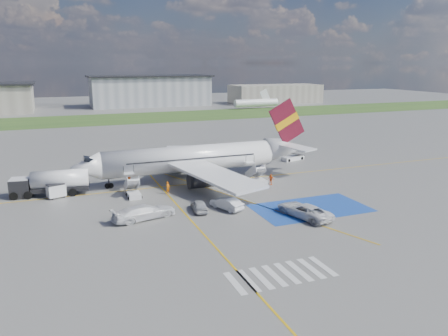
{
  "coord_description": "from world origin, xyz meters",
  "views": [
    {
      "loc": [
        -18.58,
        -47.65,
        17.39
      ],
      "look_at": [
        2.47,
        6.04,
        3.5
      ],
      "focal_mm": 35.0,
      "sensor_mm": 36.0,
      "label": 1
    }
  ],
  "objects_px": {
    "fuel_tanker": "(51,185)",
    "car_silver_a": "(199,206)",
    "airliner": "(199,158)",
    "van_white_b": "(144,210)",
    "gpu_cart": "(56,191)",
    "belt_loader": "(293,158)",
    "van_white_a": "(304,208)",
    "car_silver_b": "(227,203)"
  },
  "relations": [
    {
      "from": "fuel_tanker",
      "to": "car_silver_a",
      "type": "distance_m",
      "value": 21.4
    },
    {
      "from": "airliner",
      "to": "van_white_b",
      "type": "distance_m",
      "value": 18.4
    },
    {
      "from": "gpu_cart",
      "to": "airliner",
      "type": "bearing_deg",
      "value": -13.43
    },
    {
      "from": "belt_loader",
      "to": "van_white_b",
      "type": "distance_m",
      "value": 38.08
    },
    {
      "from": "car_silver_a",
      "to": "van_white_b",
      "type": "distance_m",
      "value": 6.74
    },
    {
      "from": "fuel_tanker",
      "to": "car_silver_a",
      "type": "bearing_deg",
      "value": -31.62
    },
    {
      "from": "fuel_tanker",
      "to": "van_white_a",
      "type": "height_order",
      "value": "fuel_tanker"
    },
    {
      "from": "car_silver_b",
      "to": "van_white_a",
      "type": "bearing_deg",
      "value": 119.93
    },
    {
      "from": "airliner",
      "to": "belt_loader",
      "type": "relative_size",
      "value": 7.57
    },
    {
      "from": "airliner",
      "to": "belt_loader",
      "type": "distance_m",
      "value": 21.69
    },
    {
      "from": "gpu_cart",
      "to": "belt_loader",
      "type": "height_order",
      "value": "gpu_cart"
    },
    {
      "from": "fuel_tanker",
      "to": "car_silver_b",
      "type": "bearing_deg",
      "value": -27.78
    },
    {
      "from": "van_white_a",
      "to": "airliner",
      "type": "bearing_deg",
      "value": -87.46
    },
    {
      "from": "airliner",
      "to": "van_white_b",
      "type": "xyz_separation_m",
      "value": [
        -11.33,
        -14.31,
        -2.29
      ]
    },
    {
      "from": "fuel_tanker",
      "to": "van_white_b",
      "type": "height_order",
      "value": "fuel_tanker"
    },
    {
      "from": "airliner",
      "to": "car_silver_b",
      "type": "relative_size",
      "value": 8.04
    },
    {
      "from": "gpu_cart",
      "to": "van_white_a",
      "type": "bearing_deg",
      "value": -53.54
    },
    {
      "from": "belt_loader",
      "to": "van_white_b",
      "type": "relative_size",
      "value": 0.86
    },
    {
      "from": "car_silver_a",
      "to": "car_silver_b",
      "type": "xyz_separation_m",
      "value": [
        3.32,
        -0.6,
        0.07
      ]
    },
    {
      "from": "car_silver_a",
      "to": "belt_loader",
      "type": "bearing_deg",
      "value": -133.68
    },
    {
      "from": "airliner",
      "to": "car_silver_a",
      "type": "bearing_deg",
      "value": -108.22
    },
    {
      "from": "belt_loader",
      "to": "gpu_cart",
      "type": "bearing_deg",
      "value": 177.85
    },
    {
      "from": "belt_loader",
      "to": "fuel_tanker",
      "type": "bearing_deg",
      "value": 175.74
    },
    {
      "from": "car_silver_b",
      "to": "van_white_a",
      "type": "height_order",
      "value": "van_white_a"
    },
    {
      "from": "car_silver_b",
      "to": "van_white_a",
      "type": "xyz_separation_m",
      "value": [
        7.35,
        -5.8,
        0.3
      ]
    },
    {
      "from": "van_white_a",
      "to": "van_white_b",
      "type": "relative_size",
      "value": 1.0
    },
    {
      "from": "van_white_b",
      "to": "belt_loader",
      "type": "bearing_deg",
      "value": -69.97
    },
    {
      "from": "fuel_tanker",
      "to": "gpu_cart",
      "type": "relative_size",
      "value": 3.95
    },
    {
      "from": "fuel_tanker",
      "to": "car_silver_b",
      "type": "relative_size",
      "value": 2.22
    },
    {
      "from": "belt_loader",
      "to": "van_white_a",
      "type": "height_order",
      "value": "van_white_a"
    },
    {
      "from": "airliner",
      "to": "fuel_tanker",
      "type": "distance_m",
      "value": 21.28
    },
    {
      "from": "gpu_cart",
      "to": "car_silver_a",
      "type": "xyz_separation_m",
      "value": [
        15.97,
        -12.05,
        -0.16
      ]
    },
    {
      "from": "fuel_tanker",
      "to": "gpu_cart",
      "type": "distance_m",
      "value": 1.69
    },
    {
      "from": "van_white_a",
      "to": "car_silver_b",
      "type": "bearing_deg",
      "value": -52.28
    },
    {
      "from": "gpu_cart",
      "to": "van_white_b",
      "type": "xyz_separation_m",
      "value": [
        9.25,
        -12.36,
        0.26
      ]
    },
    {
      "from": "fuel_tanker",
      "to": "belt_loader",
      "type": "xyz_separation_m",
      "value": [
        41.57,
        7.22,
        -1.07
      ]
    },
    {
      "from": "belt_loader",
      "to": "van_white_a",
      "type": "distance_m",
      "value": 30.69
    },
    {
      "from": "car_silver_a",
      "to": "van_white_a",
      "type": "xyz_separation_m",
      "value": [
        10.67,
        -6.4,
        0.37
      ]
    },
    {
      "from": "airliner",
      "to": "car_silver_a",
      "type": "distance_m",
      "value": 14.99
    },
    {
      "from": "gpu_cart",
      "to": "belt_loader",
      "type": "relative_size",
      "value": 0.53
    },
    {
      "from": "airliner",
      "to": "car_silver_a",
      "type": "xyz_separation_m",
      "value": [
        -4.61,
        -14.0,
        -2.7
      ]
    },
    {
      "from": "gpu_cart",
      "to": "van_white_b",
      "type": "bearing_deg",
      "value": -72.03
    }
  ]
}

